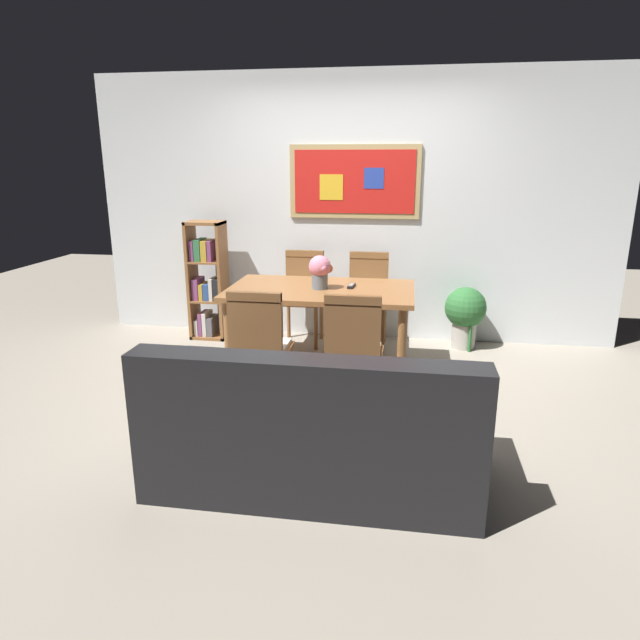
# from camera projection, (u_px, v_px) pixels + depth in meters

# --- Properties ---
(ground_plane) EXTENTS (12.00, 12.00, 0.00)m
(ground_plane) POSITION_uv_depth(u_px,v_px,m) (329.00, 396.00, 4.32)
(ground_plane) COLOR gray
(wall_back_with_painting) EXTENTS (5.20, 0.14, 2.60)m
(wall_back_with_painting) POSITION_uv_depth(u_px,v_px,m) (353.00, 209.00, 5.50)
(wall_back_with_painting) COLOR silver
(wall_back_with_painting) RESTS_ON ground_plane
(dining_table) EXTENTS (1.53, 0.94, 0.75)m
(dining_table) POSITION_uv_depth(u_px,v_px,m) (321.00, 299.00, 4.62)
(dining_table) COLOR brown
(dining_table) RESTS_ON ground_plane
(dining_chair_far_right) EXTENTS (0.40, 0.41, 0.91)m
(dining_chair_far_right) POSITION_uv_depth(u_px,v_px,m) (368.00, 292.00, 5.40)
(dining_chair_far_right) COLOR brown
(dining_chair_far_right) RESTS_ON ground_plane
(dining_chair_far_left) EXTENTS (0.40, 0.41, 0.91)m
(dining_chair_far_left) POSITION_uv_depth(u_px,v_px,m) (303.00, 289.00, 5.49)
(dining_chair_far_left) COLOR brown
(dining_chair_far_left) RESTS_ON ground_plane
(dining_chair_near_right) EXTENTS (0.40, 0.41, 0.91)m
(dining_chair_near_right) POSITION_uv_depth(u_px,v_px,m) (354.00, 344.00, 3.84)
(dining_chair_near_right) COLOR brown
(dining_chair_near_right) RESTS_ON ground_plane
(dining_chair_near_left) EXTENTS (0.40, 0.41, 0.91)m
(dining_chair_near_left) POSITION_uv_depth(u_px,v_px,m) (259.00, 340.00, 3.94)
(dining_chair_near_left) COLOR brown
(dining_chair_near_left) RESTS_ON ground_plane
(leather_couch) EXTENTS (1.80, 0.84, 0.84)m
(leather_couch) POSITION_uv_depth(u_px,v_px,m) (314.00, 433.00, 3.07)
(leather_couch) COLOR black
(leather_couch) RESTS_ON ground_plane
(bookshelf) EXTENTS (0.36, 0.28, 1.19)m
(bookshelf) POSITION_uv_depth(u_px,v_px,m) (207.00, 284.00, 5.62)
(bookshelf) COLOR brown
(bookshelf) RESTS_ON ground_plane
(potted_ivy) EXTENTS (0.40, 0.40, 0.60)m
(potted_ivy) POSITION_uv_depth(u_px,v_px,m) (465.00, 313.00, 5.35)
(potted_ivy) COLOR #B2ADA3
(potted_ivy) RESTS_ON ground_plane
(flower_vase) EXTENTS (0.20, 0.18, 0.28)m
(flower_vase) POSITION_uv_depth(u_px,v_px,m) (320.00, 270.00, 4.53)
(flower_vase) COLOR slate
(flower_vase) RESTS_ON dining_table
(tv_remote) EXTENTS (0.06, 0.16, 0.02)m
(tv_remote) POSITION_uv_depth(u_px,v_px,m) (351.00, 286.00, 4.63)
(tv_remote) COLOR black
(tv_remote) RESTS_ON dining_table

